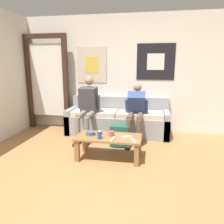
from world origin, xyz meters
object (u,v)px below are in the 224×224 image
ceramic_bowl (90,133)px  game_controller_near_right (127,137)px  cell_phone (100,133)px  backpack (120,136)px  person_seated_teen (136,110)px  pillar_candle (112,134)px  person_seated_adult (87,106)px  couch (118,121)px  drink_can_blue (99,135)px  game_controller_far_center (133,140)px  coffee_table (109,140)px  game_controller_near_left (113,139)px

ceramic_bowl → game_controller_near_right: (0.60, -0.01, -0.02)m
ceramic_bowl → cell_phone: ceramic_bowl is taller
backpack → ceramic_bowl: 0.72m
person_seated_teen → pillar_candle: bearing=-108.3°
person_seated_adult → ceramic_bowl: person_seated_adult is taller
couch → pillar_candle: bearing=-85.3°
pillar_candle → game_controller_near_right: 0.25m
drink_can_blue → person_seated_teen: bearing=67.0°
person_seated_adult → game_controller_far_center: bearing=-45.7°
coffee_table → game_controller_near_right: size_ratio=7.20×
pillar_candle → drink_can_blue: (-0.16, -0.17, 0.02)m
couch → ceramic_bowl: bearing=-100.7°
game_controller_near_right → coffee_table: bearing=-179.4°
person_seated_adult → ceramic_bowl: (0.31, -0.89, -0.27)m
person_seated_adult → person_seated_teen: bearing=3.5°
ceramic_bowl → game_controller_near_right: size_ratio=1.07×
game_controller_near_right → backpack: bearing=109.6°
couch → ceramic_bowl: couch is taller
person_seated_adult → drink_can_blue: bearing=-64.3°
drink_can_blue → game_controller_near_right: (0.41, 0.14, -0.05)m
coffee_table → person_seated_adult: person_seated_adult is taller
backpack → drink_can_blue: 0.78m
couch → person_seated_adult: bearing=-144.6°
backpack → ceramic_bowl: bearing=-125.2°
person_seated_adult → backpack: (0.71, -0.33, -0.49)m
coffee_table → cell_phone: size_ratio=6.89×
person_seated_adult → game_controller_near_right: (0.91, -0.90, -0.29)m
couch → game_controller_far_center: bearing=-72.0°
person_seated_adult → pillar_candle: size_ratio=13.93×
couch → game_controller_near_right: size_ratio=15.09×
person_seated_adult → cell_phone: 0.94m
person_seated_teen → game_controller_near_right: size_ratio=7.71×
person_seated_teen → ceramic_bowl: person_seated_teen is taller
couch → backpack: (0.15, -0.73, -0.10)m
ceramic_bowl → drink_can_blue: drink_can_blue is taller
ceramic_bowl → cell_phone: 0.18m
person_seated_adult → couch: bearing=35.4°
person_seated_adult → person_seated_teen: size_ratio=1.12×
coffee_table → person_seated_teen: size_ratio=0.93×
coffee_table → game_controller_near_left: size_ratio=7.03×
drink_can_blue → pillar_candle: bearing=46.8°
person_seated_teen → game_controller_near_right: person_seated_teen is taller
pillar_candle → drink_can_blue: drink_can_blue is taller
person_seated_teen → cell_phone: bearing=-122.5°
person_seated_teen → backpack: person_seated_teen is taller
pillar_candle → cell_phone: pillar_candle is taller
person_seated_teen → game_controller_near_right: 0.99m
person_seated_adult → backpack: person_seated_adult is taller
ceramic_bowl → person_seated_adult: bearing=109.5°
cell_phone → backpack: bearing=58.9°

